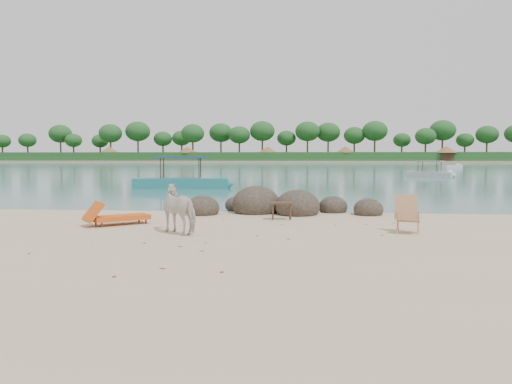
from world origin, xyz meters
TOP-DOWN VIEW (x-y plane):
  - water at (0.00, 90.00)m, footprint 400.00×400.00m
  - far_shore at (0.00, 170.00)m, footprint 420.00×90.00m
  - far_scenery at (0.03, 136.70)m, footprint 420.00×18.00m
  - boulders at (0.85, 5.78)m, footprint 6.44×2.96m
  - cow at (-1.20, 1.16)m, footprint 1.52×1.44m
  - side_table at (1.14, 4.02)m, footprint 0.67×0.46m
  - lounge_chair at (-3.26, 2.51)m, footprint 1.90×1.74m
  - deck_chair at (4.36, 1.65)m, footprint 0.73×0.77m
  - boat_near at (-5.71, 19.16)m, footprint 6.58×2.26m
  - boat_mid at (13.79, 38.26)m, footprint 4.79×4.06m
  - boat_far at (25.57, 72.45)m, footprint 5.02×5.25m
  - dead_leaves at (0.20, 0.64)m, footprint 8.49×7.38m

SIDE VIEW (x-z plane):
  - water at x=0.00m, z-range 0.00..0.00m
  - far_shore at x=0.00m, z-range -0.70..0.70m
  - dead_leaves at x=0.20m, z-range 0.01..0.01m
  - boulders at x=0.85m, z-range -0.38..0.85m
  - side_table at x=1.14m, z-range 0.00..0.52m
  - lounge_chair at x=-3.26m, z-range 0.00..0.57m
  - boat_far at x=25.57m, z-range 0.00..0.69m
  - deck_chair at x=4.36m, z-range 0.00..0.93m
  - cow at x=-1.20m, z-range 0.00..1.22m
  - boat_mid at x=13.79m, z-range 0.00..2.52m
  - boat_near at x=-5.71m, z-range 0.00..3.14m
  - far_scenery at x=0.03m, z-range -1.61..7.89m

